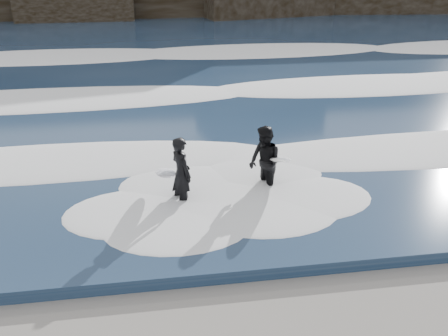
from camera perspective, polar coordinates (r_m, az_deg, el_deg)
The scene contains 6 objects.
sea at distance 34.82m, azimuth -5.26°, elevation 13.80°, with size 90.00×52.00×0.30m, color #1D334E.
foam_near at distance 15.53m, azimuth -0.30°, elevation 1.67°, with size 60.00×3.20×0.20m, color white.
foam_mid at distance 22.11m, azimuth -2.98°, elevation 8.59°, with size 60.00×4.00×0.24m, color white.
foam_far at distance 30.84m, azimuth -4.77°, elevation 13.05°, with size 60.00×4.80×0.30m, color white.
surfer_left at distance 12.77m, azimuth -5.10°, elevation -0.65°, with size 1.06×1.82×1.99m.
surfer_right at distance 13.41m, azimuth 4.81°, elevation 0.64°, with size 1.45×2.12×2.00m.
Camera 1 is at (-2.09, -5.20, 6.33)m, focal length 40.00 mm.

